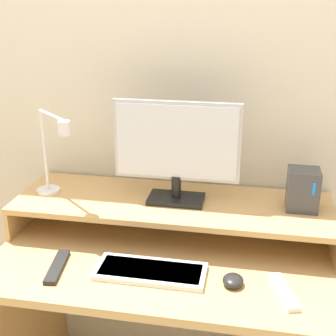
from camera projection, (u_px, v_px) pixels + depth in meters
wall_back at (183, 99)px, 1.86m from camera, size 6.00×0.05×2.50m
desk at (165, 306)px, 1.76m from camera, size 1.20×0.70×0.77m
monitor_shelf at (173, 205)px, 1.78m from camera, size 1.20×0.38×0.13m
monitor at (177, 148)px, 1.70m from camera, size 0.46×0.12×0.38m
desk_lamp at (53, 157)px, 1.74m from camera, size 0.21×0.19×0.33m
router_dock at (303, 190)px, 1.68m from camera, size 0.11×0.11×0.15m
keyboard at (150, 271)px, 1.54m from camera, size 0.37×0.15×0.02m
mouse at (233, 280)px, 1.48m from camera, size 0.07×0.08×0.03m
remote_control at (57, 267)px, 1.57m from camera, size 0.07×0.20×0.02m
remote_secondary at (284, 292)px, 1.44m from camera, size 0.09×0.19×0.02m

